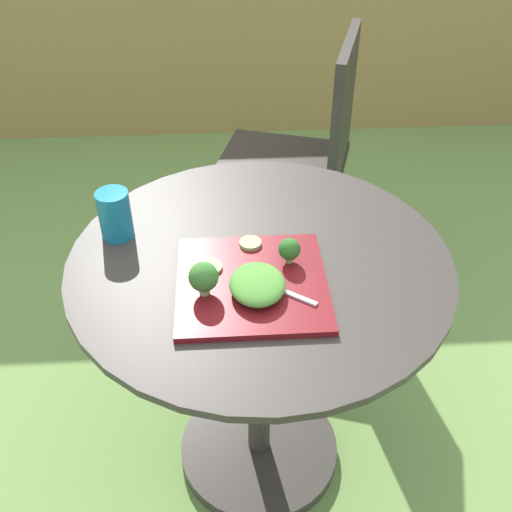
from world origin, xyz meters
TOP-DOWN VIEW (x-y plane):
  - ground_plane at (0.00, 0.00)m, footprint 12.00×12.00m
  - patio_table at (0.00, 0.00)m, footprint 0.82×0.82m
  - patio_chair at (0.22, 0.83)m, footprint 0.55×0.55m
  - salad_plate at (-0.02, -0.09)m, footprint 0.30×0.30m
  - drinking_glass at (-0.31, 0.10)m, footprint 0.07×0.07m
  - fork at (0.02, -0.12)m, footprint 0.14×0.10m
  - lettuce_mound at (-0.01, -0.12)m, footprint 0.11×0.13m
  - broccoli_floret_0 at (-0.12, -0.12)m, footprint 0.06×0.06m
  - broccoli_floret_1 at (0.06, -0.04)m, footprint 0.05×0.05m
  - cucumber_slice_0 at (-0.11, -0.05)m, footprint 0.05×0.05m
  - cucumber_slice_1 at (-0.02, 0.03)m, footprint 0.05×0.05m

SIDE VIEW (x-z plane):
  - ground_plane at x=0.00m, z-range 0.00..0.00m
  - patio_table at x=0.00m, z-range 0.07..0.79m
  - patio_chair at x=0.22m, z-range 0.08..0.98m
  - salad_plate at x=-0.02m, z-range 0.72..0.73m
  - fork at x=0.02m, z-range 0.73..0.73m
  - cucumber_slice_0 at x=-0.11m, z-range 0.73..0.74m
  - cucumber_slice_1 at x=-0.02m, z-range 0.73..0.74m
  - lettuce_mound at x=-0.01m, z-range 0.73..0.77m
  - broccoli_floret_1 at x=0.06m, z-range 0.73..0.79m
  - drinking_glass at x=-0.31m, z-range 0.71..0.82m
  - broccoli_floret_0 at x=-0.12m, z-range 0.73..0.80m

